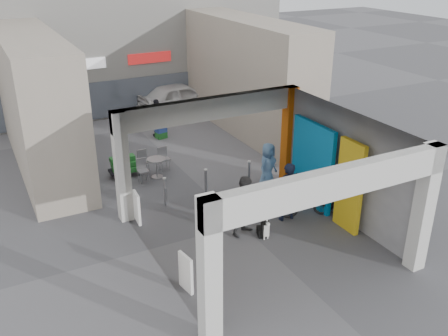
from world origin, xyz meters
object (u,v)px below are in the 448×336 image
man_with_dog (287,192)px  bicycle_rear (307,201)px  border_collie (264,229)px  man_back_turned (246,206)px  cafe_set (151,167)px  white_van (181,97)px  produce_stand (124,169)px  bicycle_front (282,187)px  man_crates (158,118)px  man_elderly (268,166)px

man_with_dog → bicycle_rear: man_with_dog is taller
border_collie → man_back_turned: 0.85m
cafe_set → white_van: 7.89m
produce_stand → cafe_set: bearing=-8.6°
bicycle_rear → cafe_set: bearing=48.4°
cafe_set → bicycle_front: 5.04m
bicycle_rear → man_back_turned: bearing=105.9°
man_with_dog → bicycle_rear: size_ratio=1.02×
bicycle_front → border_collie: bearing=126.4°
border_collie → man_back_turned: (-0.35, 0.45, 0.63)m
produce_stand → border_collie: size_ratio=1.55×
produce_stand → bicycle_rear: bearing=-39.0°
bicycle_front → bicycle_rear: 1.36m
man_back_turned → border_collie: bearing=-72.2°
border_collie → man_crates: bearing=106.3°
border_collie → man_crates: size_ratio=0.41×
man_with_dog → white_van: bearing=-98.1°
man_elderly → produce_stand: bearing=116.4°
man_back_turned → bicycle_front: bearing=11.9°
produce_stand → bicycle_front: (4.13, -4.26, 0.17)m
border_collie → white_van: size_ratio=0.16×
man_with_dog → man_elderly: (0.63, 2.12, -0.10)m
man_back_turned → bicycle_rear: bearing=-20.6°
produce_stand → bicycle_rear: (4.16, -5.62, 0.27)m
bicycle_front → man_elderly: bearing=-8.1°
man_elderly → border_collie: bearing=-148.3°
border_collie → bicycle_rear: bearing=30.8°
cafe_set → man_back_turned: size_ratio=0.79×
man_crates → white_van: 3.82m
white_van → bicycle_rear: bearing=170.0°
bicycle_front → produce_stand: bearing=35.9°
cafe_set → man_crates: 4.15m
cafe_set → man_back_turned: man_back_turned is taller
white_van → border_collie: bearing=161.8°
border_collie → man_with_dog: man_with_dog is taller
cafe_set → produce_stand: 1.00m
man_with_dog → white_van: 11.92m
cafe_set → man_with_dog: size_ratio=0.76×
man_with_dog → man_elderly: bearing=-107.5°
white_van → man_with_dog: bearing=166.8°
man_crates → white_van: man_crates is taller
bicycle_front → bicycle_rear: bearing=173.0°
bicycle_front → man_with_dog: bearing=144.1°
bicycle_front → white_van: white_van is taller
cafe_set → bicycle_front: size_ratio=0.83×
cafe_set → man_crates: size_ratio=0.84×
cafe_set → man_elderly: 4.40m
man_back_turned → man_crates: bearing=66.2°
man_back_turned → white_van: 12.33m
man_back_turned → bicycle_rear: size_ratio=0.99×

